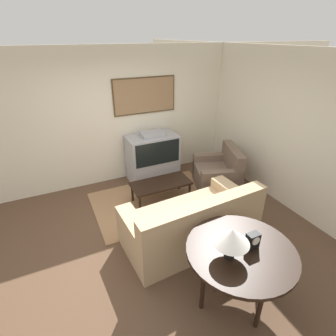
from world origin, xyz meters
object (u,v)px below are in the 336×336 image
(coffee_table, at_px, (161,184))
(console_table, at_px, (241,254))
(couch, at_px, (192,224))
(armchair, at_px, (218,175))
(mantel_clock, at_px, (253,241))
(table_lamp, at_px, (232,236))
(tv, at_px, (153,157))

(coffee_table, distance_m, console_table, 2.31)
(couch, relative_size, armchair, 1.75)
(mantel_clock, bearing_deg, couch, 94.70)
(table_lamp, bearing_deg, armchair, 56.42)
(coffee_table, relative_size, table_lamp, 2.90)
(armchair, bearing_deg, tv, -110.44)
(tv, xyz_separation_m, console_table, (-0.25, -3.14, 0.20))
(tv, height_order, coffee_table, tv)
(couch, xyz_separation_m, coffee_table, (0.03, 1.20, 0.03))
(tv, bearing_deg, mantel_clock, -92.45)
(tv, relative_size, couch, 0.54)
(console_table, bearing_deg, armchair, 59.55)
(couch, relative_size, coffee_table, 1.85)
(console_table, bearing_deg, tv, 85.44)
(couch, height_order, console_table, couch)
(console_table, height_order, table_lamp, table_lamp)
(mantel_clock, bearing_deg, coffee_table, 91.45)
(tv, bearing_deg, armchair, -40.44)
(armchair, distance_m, mantel_clock, 2.62)
(console_table, relative_size, table_lamp, 3.17)
(armchair, bearing_deg, console_table, -10.45)
(table_lamp, bearing_deg, tv, 82.17)
(console_table, bearing_deg, table_lamp, -173.43)
(couch, distance_m, mantel_clock, 1.24)
(armchair, xyz_separation_m, table_lamp, (-1.50, -2.26, 0.76))
(mantel_clock, bearing_deg, tv, 87.55)
(tv, distance_m, console_table, 3.16)
(couch, height_order, table_lamp, table_lamp)
(couch, height_order, mantel_clock, mantel_clock)
(console_table, bearing_deg, couch, 88.68)
(tv, bearing_deg, couch, -96.26)
(mantel_clock, bearing_deg, armchair, 62.04)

